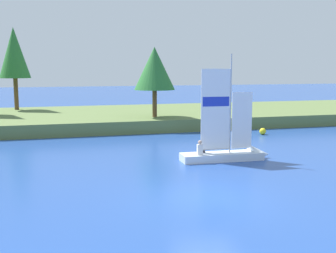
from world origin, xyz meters
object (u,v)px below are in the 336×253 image
(shoreline_tree_centre, at_px, (14,53))
(sailboat, at_px, (234,151))
(channel_buoy, at_px, (263,131))
(shoreline_tree_midright, at_px, (155,69))

(shoreline_tree_centre, distance_m, sailboat, 25.84)
(shoreline_tree_centre, distance_m, channel_buoy, 24.04)
(shoreline_tree_centre, bearing_deg, shoreline_tree_midright, -39.52)
(shoreline_tree_midright, xyz_separation_m, channel_buoy, (7.05, -5.07, -4.63))
(sailboat, bearing_deg, channel_buoy, 54.41)
(shoreline_tree_centre, relative_size, sailboat, 1.28)
(channel_buoy, bearing_deg, shoreline_tree_centre, 141.89)
(shoreline_tree_centre, height_order, sailboat, shoreline_tree_centre)
(shoreline_tree_midright, height_order, channel_buoy, shoreline_tree_midright)
(shoreline_tree_centre, xyz_separation_m, channel_buoy, (18.31, -14.36, -6.06))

